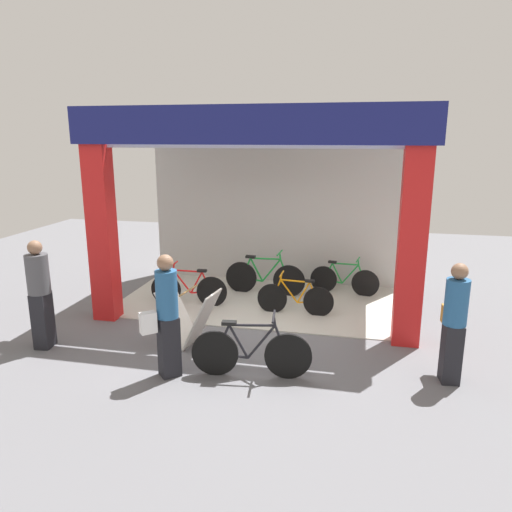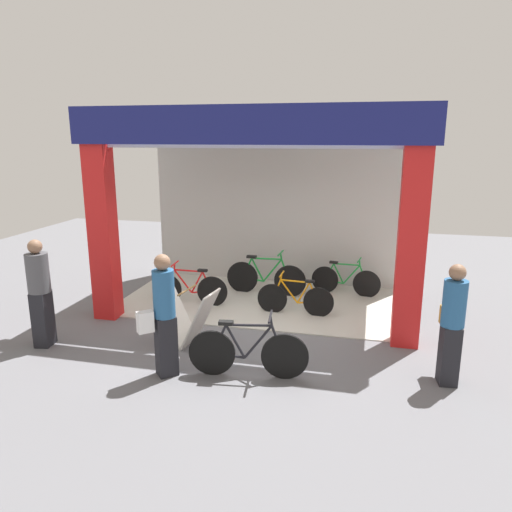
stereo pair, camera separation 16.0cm
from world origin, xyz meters
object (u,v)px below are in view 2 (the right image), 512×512
bicycle_inside_1 (345,280)px  bicycle_inside_2 (295,299)px  bicycle_inside_3 (190,288)px  bicycle_parked_0 (248,352)px  pedestrian_2 (164,315)px  bicycle_inside_0 (266,277)px  sandwich_board_sign (188,317)px  pedestrian_1 (40,292)px  pedestrian_0 (452,323)px

bicycle_inside_1 → bicycle_inside_2: 1.66m
bicycle_inside_3 → bicycle_parked_0: 3.23m
bicycle_inside_3 → pedestrian_2: pedestrian_2 is taller
pedestrian_2 → bicycle_inside_0: bearing=80.9°
sandwich_board_sign → pedestrian_2: 1.14m
sandwich_board_sign → pedestrian_1: size_ratio=0.57×
bicycle_inside_3 → bicycle_inside_2: bearing=-1.7°
bicycle_inside_2 → bicycle_inside_3: size_ratio=0.93×
bicycle_inside_3 → bicycle_parked_0: size_ratio=0.92×
pedestrian_1 → pedestrian_2: pedestrian_2 is taller
sandwich_board_sign → pedestrian_0: (3.93, -0.37, 0.40)m
bicycle_inside_0 → bicycle_parked_0: 3.67m
bicycle_inside_1 → pedestrian_2: bearing=-118.4°
bicycle_inside_1 → bicycle_inside_2: size_ratio=1.00×
bicycle_parked_0 → sandwich_board_sign: 1.48m
bicycle_inside_2 → pedestrian_1: 4.44m
bicycle_inside_2 → bicycle_inside_1: bearing=59.2°
bicycle_inside_3 → sandwich_board_sign: (0.66, -1.79, 0.13)m
bicycle_parked_0 → sandwich_board_sign: bearing=145.3°
bicycle_inside_3 → pedestrian_1: 2.91m
bicycle_inside_0 → bicycle_inside_1: (1.66, 0.37, -0.06)m
pedestrian_0 → pedestrian_2: 3.93m
bicycle_inside_3 → pedestrian_1: (-1.60, -2.37, 0.57)m
bicycle_inside_2 → pedestrian_0: pedestrian_0 is taller
bicycle_parked_0 → pedestrian_2: pedestrian_2 is taller
bicycle_inside_2 → sandwich_board_sign: 2.28m
pedestrian_0 → bicycle_inside_1: bearing=114.3°
bicycle_inside_0 → bicycle_inside_1: size_ratio=1.18×
bicycle_inside_3 → bicycle_parked_0: bearing=-54.5°
bicycle_inside_0 → pedestrian_1: 4.50m
bicycle_inside_1 → pedestrian_1: (-4.60, -3.73, 0.59)m
bicycle_inside_2 → bicycle_parked_0: bearing=-96.1°
sandwich_board_sign → pedestrian_1: 2.38m
bicycle_inside_0 → sandwich_board_sign: size_ratio=1.74×
bicycle_inside_3 → pedestrian_2: (0.73, -2.84, 0.56)m
bicycle_inside_2 → sandwich_board_sign: bearing=-130.8°
bicycle_parked_0 → pedestrian_1: size_ratio=0.96×
bicycle_inside_2 → pedestrian_1: pedestrian_1 is taller
pedestrian_0 → pedestrian_2: size_ratio=0.96×
bicycle_inside_0 → bicycle_parked_0: (0.54, -3.63, -0.01)m
bicycle_parked_0 → sandwich_board_sign: sandwich_board_sign is taller
bicycle_inside_0 → pedestrian_2: bearing=-99.1°
bicycle_inside_3 → bicycle_parked_0: (1.88, -2.63, 0.03)m
bicycle_inside_3 → pedestrian_0: (4.59, -2.15, 0.53)m
bicycle_inside_1 → bicycle_parked_0: bicycle_parked_0 is taller
bicycle_inside_1 → sandwich_board_sign: (-2.34, -3.15, 0.15)m
bicycle_inside_0 → bicycle_inside_2: (0.81, -1.06, -0.06)m
bicycle_inside_2 → bicycle_inside_0: bearing=127.4°
bicycle_parked_0 → pedestrian_1: 3.53m
bicycle_inside_0 → bicycle_inside_2: bicycle_inside_0 is taller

